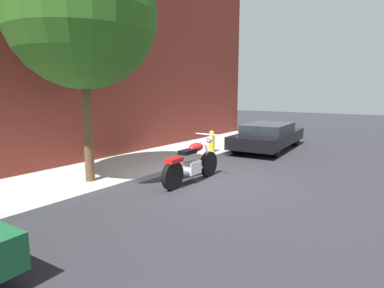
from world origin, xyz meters
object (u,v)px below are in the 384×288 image
fire_hydrant (212,143)px  motorcycle (192,164)px  street_tree (82,14)px  parked_car_black (268,135)px

fire_hydrant → motorcycle: bearing=-156.0°
street_tree → fire_hydrant: 6.04m
motorcycle → parked_car_black: bearing=3.1°
motorcycle → fire_hydrant: (3.21, 1.43, -0.02)m
parked_car_black → fire_hydrant: bearing=155.0°
parked_car_black → street_tree: size_ratio=0.82×
parked_car_black → fire_hydrant: size_ratio=5.15×
parked_car_black → street_tree: street_tree is taller
motorcycle → parked_car_black: motorcycle is taller
motorcycle → street_tree: street_tree is taller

